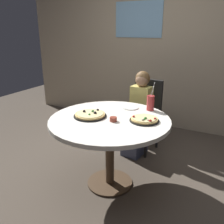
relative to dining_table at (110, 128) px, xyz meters
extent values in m
plane|color=#4C4238|center=(0.00, 0.00, -0.65)|extent=(8.00, 8.00, 0.00)
cube|color=tan|center=(0.00, 1.94, 0.80)|extent=(5.20, 0.12, 2.90)
cube|color=#8CBFE5|center=(-0.47, 1.87, 1.07)|extent=(0.79, 0.02, 0.55)
cylinder|color=silver|center=(0.00, 0.00, 0.08)|extent=(1.19, 1.19, 0.04)
cylinder|color=#4C3826|center=(0.00, 0.00, -0.28)|extent=(0.09, 0.09, 0.69)
cylinder|color=#4C3826|center=(0.00, 0.00, -0.64)|extent=(0.48, 0.48, 0.02)
cube|color=black|center=(0.00, 0.89, -0.22)|extent=(0.45, 0.45, 0.04)
cube|color=black|center=(0.02, 1.07, 0.04)|extent=(0.40, 0.09, 0.52)
cylinder|color=black|center=(-0.19, 0.74, -0.44)|extent=(0.04, 0.04, 0.41)
cylinder|color=black|center=(0.15, 0.70, -0.44)|extent=(0.04, 0.04, 0.41)
cylinder|color=black|center=(-0.15, 1.08, -0.44)|extent=(0.04, 0.04, 0.41)
cylinder|color=black|center=(0.19, 1.04, -0.44)|extent=(0.04, 0.04, 0.41)
cube|color=#3F4766|center=(-0.02, 0.73, -0.42)|extent=(0.28, 0.35, 0.45)
cube|color=#D8CC66|center=(0.00, 0.87, 0.02)|extent=(0.28, 0.19, 0.44)
sphere|color=#997051|center=(0.00, 0.87, 0.32)|extent=(0.17, 0.17, 0.17)
sphere|color=brown|center=(0.00, 0.89, 0.34)|extent=(0.18, 0.18, 0.18)
cylinder|color=black|center=(0.33, 0.09, 0.11)|extent=(0.28, 0.28, 0.01)
cylinder|color=#D8B266|center=(0.33, 0.09, 0.12)|extent=(0.26, 0.26, 0.02)
cylinder|color=beige|center=(0.33, 0.09, 0.13)|extent=(0.23, 0.23, 0.01)
sphere|color=beige|center=(0.38, 0.03, 0.14)|extent=(0.02, 0.02, 0.02)
sphere|color=#B2231E|center=(0.43, 0.10, 0.14)|extent=(0.02, 0.02, 0.02)
sphere|color=beige|center=(0.34, 0.01, 0.14)|extent=(0.02, 0.02, 0.02)
sphere|color=#B2231E|center=(0.23, 0.06, 0.14)|extent=(0.02, 0.02, 0.02)
sphere|color=#387F33|center=(0.34, 0.04, 0.14)|extent=(0.02, 0.02, 0.02)
sphere|color=#B2231E|center=(0.41, 0.02, 0.14)|extent=(0.03, 0.03, 0.03)
sphere|color=#387F33|center=(0.34, 0.07, 0.14)|extent=(0.03, 0.03, 0.03)
cylinder|color=black|center=(-0.20, -0.04, 0.11)|extent=(0.33, 0.33, 0.01)
cylinder|color=#D8B266|center=(-0.20, -0.04, 0.12)|extent=(0.30, 0.30, 0.02)
cylinder|color=beige|center=(-0.20, -0.04, 0.13)|extent=(0.27, 0.27, 0.01)
sphere|color=black|center=(-0.15, -0.03, 0.14)|extent=(0.03, 0.03, 0.03)
sphere|color=beige|center=(-0.17, 0.00, 0.14)|extent=(0.03, 0.03, 0.03)
sphere|color=black|center=(-0.27, -0.04, 0.14)|extent=(0.03, 0.03, 0.03)
sphere|color=#387F33|center=(-0.20, 0.01, 0.14)|extent=(0.03, 0.03, 0.03)
sphere|color=#387F33|center=(-0.18, -0.08, 0.14)|extent=(0.02, 0.02, 0.02)
sphere|color=black|center=(-0.18, 0.07, 0.14)|extent=(0.02, 0.02, 0.02)
cylinder|color=#B73333|center=(0.27, 0.42, 0.18)|extent=(0.08, 0.08, 0.16)
cylinder|color=white|center=(0.28, 0.42, 0.30)|extent=(0.05, 0.02, 0.22)
cylinder|color=brown|center=(0.07, -0.05, 0.12)|extent=(0.07, 0.07, 0.04)
cylinder|color=white|center=(0.05, 0.39, 0.11)|extent=(0.18, 0.18, 0.01)
camera|label=1|loc=(1.03, -1.93, 0.93)|focal=38.32mm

